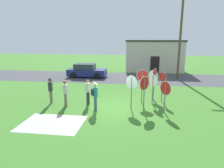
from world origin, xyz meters
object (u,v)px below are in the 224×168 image
(person_in_teal, at_px, (95,95))
(person_on_left, at_px, (51,89))
(stop_sign_nearest, at_px, (153,84))
(stop_sign_center_cluster, at_px, (132,86))
(utility_pole, at_px, (180,35))
(stop_sign_leaning_left, at_px, (162,82))
(parked_car_on_street, at_px, (87,71))
(person_near_signs, at_px, (65,92))
(stop_sign_leaning_right, at_px, (144,87))
(person_holding_notes, at_px, (88,91))
(stop_sign_tallest, at_px, (142,80))
(stop_sign_low_front, at_px, (154,79))
(stop_sign_rear_right, at_px, (165,91))
(stop_sign_far_back, at_px, (153,79))

(person_in_teal, bearing_deg, person_on_left, 163.19)
(stop_sign_nearest, xyz_separation_m, person_in_teal, (-3.56, -1.80, -0.38))
(stop_sign_center_cluster, relative_size, stop_sign_nearest, 1.05)
(utility_pole, height_order, stop_sign_leaning_left, utility_pole)
(parked_car_on_street, xyz_separation_m, person_near_signs, (1.16, -9.78, 0.26))
(person_in_teal, height_order, person_near_signs, person_in_teal)
(utility_pole, height_order, stop_sign_leaning_right, utility_pole)
(person_holding_notes, bearing_deg, stop_sign_center_cluster, -7.95)
(stop_sign_leaning_right, xyz_separation_m, stop_sign_tallest, (-0.10, 1.73, 0.06))
(stop_sign_low_front, distance_m, stop_sign_tallest, 1.08)
(parked_car_on_street, xyz_separation_m, stop_sign_leaning_right, (6.18, -10.04, 0.81))
(stop_sign_leaning_left, xyz_separation_m, stop_sign_tallest, (-1.40, -0.41, 0.15))
(stop_sign_leaning_right, height_order, stop_sign_rear_right, stop_sign_leaning_right)
(stop_sign_center_cluster, xyz_separation_m, person_on_left, (-5.46, 0.35, -0.47))
(person_on_left, bearing_deg, stop_sign_low_front, 13.31)
(person_holding_notes, bearing_deg, stop_sign_tallest, 15.09)
(stop_sign_low_front, height_order, person_in_teal, stop_sign_low_front)
(stop_sign_center_cluster, relative_size, stop_sign_tallest, 0.93)
(stop_sign_leaning_left, bearing_deg, stop_sign_tallest, -163.50)
(parked_car_on_street, bearing_deg, stop_sign_center_cluster, -60.74)
(person_holding_notes, bearing_deg, stop_sign_low_front, 19.90)
(person_on_left, bearing_deg, stop_sign_tallest, 9.38)
(stop_sign_rear_right, distance_m, stop_sign_far_back, 2.93)
(stop_sign_tallest, bearing_deg, person_near_signs, -163.29)
(person_in_teal, bearing_deg, stop_sign_leaning_left, 29.65)
(stop_sign_rear_right, relative_size, stop_sign_low_front, 0.83)
(stop_sign_nearest, height_order, stop_sign_tallest, stop_sign_tallest)
(stop_sign_far_back, distance_m, person_in_teal, 4.85)
(stop_sign_nearest, distance_m, person_on_left, 6.90)
(stop_sign_tallest, xyz_separation_m, person_near_signs, (-4.92, -1.48, -0.61))
(stop_sign_leaning_left, relative_size, stop_sign_leaning_right, 0.96)
(utility_pole, height_order, person_holding_notes, utility_pole)
(stop_sign_tallest, relative_size, person_near_signs, 1.35)
(stop_sign_center_cluster, xyz_separation_m, stop_sign_nearest, (1.38, 1.16, -0.07))
(stop_sign_leaning_left, distance_m, person_in_teal, 4.90)
(stop_sign_low_front, distance_m, person_holding_notes, 4.74)
(stop_sign_nearest, distance_m, stop_sign_low_front, 0.87)
(parked_car_on_street, height_order, stop_sign_far_back, stop_sign_far_back)
(person_in_teal, distance_m, person_near_signs, 2.14)
(stop_sign_far_back, bearing_deg, utility_pole, 67.03)
(stop_sign_tallest, relative_size, person_holding_notes, 1.35)
(stop_sign_far_back, bearing_deg, stop_sign_rear_right, -80.18)
(stop_sign_center_cluster, distance_m, person_in_teal, 2.31)
(stop_sign_tallest, bearing_deg, stop_sign_leaning_left, 16.50)
(stop_sign_leaning_right, distance_m, stop_sign_low_front, 2.50)
(utility_pole, distance_m, stop_sign_nearest, 9.81)
(stop_sign_leaning_left, bearing_deg, stop_sign_far_back, 128.71)
(stop_sign_leaning_right, bearing_deg, stop_sign_nearest, 68.07)
(stop_sign_nearest, height_order, stop_sign_rear_right, stop_sign_nearest)
(person_in_teal, height_order, person_holding_notes, person_in_teal)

